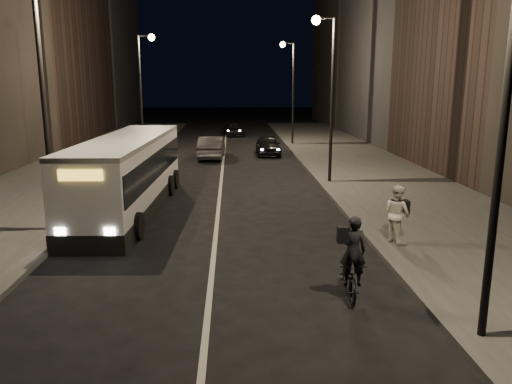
{
  "coord_description": "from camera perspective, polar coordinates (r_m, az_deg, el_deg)",
  "views": [
    {
      "loc": [
        0.59,
        -13.0,
        5.17
      ],
      "look_at": [
        1.39,
        3.53,
        1.5
      ],
      "focal_mm": 35.0,
      "sensor_mm": 36.0,
      "label": 1
    }
  ],
  "objects": [
    {
      "name": "streetlight_left_far",
      "position": [
        35.49,
        -12.69,
        12.52
      ],
      "size": [
        1.2,
        0.44,
        8.12
      ],
      "color": "black",
      "rests_on": "sidewalk_left"
    },
    {
      "name": "sidewalk_right",
      "position": [
        28.59,
        13.34,
        1.91
      ],
      "size": [
        7.0,
        70.0,
        0.16
      ],
      "primitive_type": "cube",
      "color": "#363634",
      "rests_on": "ground"
    },
    {
      "name": "car_near",
      "position": [
        36.01,
        1.39,
        5.36
      ],
      "size": [
        1.69,
        4.1,
        1.39
      ],
      "primitive_type": "imported",
      "rotation": [
        0.0,
        0.0,
        0.01
      ],
      "color": "black",
      "rests_on": "ground"
    },
    {
      "name": "car_mid",
      "position": [
        34.41,
        -5.09,
        5.11
      ],
      "size": [
        1.78,
        4.7,
        1.53
      ],
      "primitive_type": "imported",
      "rotation": [
        0.0,
        0.0,
        3.11
      ],
      "color": "#363538",
      "rests_on": "ground"
    },
    {
      "name": "pedestrian_woman",
      "position": [
        16.39,
        15.84,
        -2.4
      ],
      "size": [
        1.02,
        1.11,
        1.86
      ],
      "primitive_type": "imported",
      "rotation": [
        0.0,
        0.0,
        2.0
      ],
      "color": "beige",
      "rests_on": "sidewalk_right"
    },
    {
      "name": "cyclist_on_bicycle",
      "position": [
        12.51,
        10.76,
        -8.68
      ],
      "size": [
        0.76,
        1.85,
        2.09
      ],
      "rotation": [
        0.0,
        0.0,
        -0.07
      ],
      "color": "black",
      "rests_on": "ground"
    },
    {
      "name": "ground",
      "position": [
        14.0,
        -5.07,
        -9.22
      ],
      "size": [
        180.0,
        180.0,
        0.0
      ],
      "primitive_type": "plane",
      "color": "black",
      "rests_on": "ground"
    },
    {
      "name": "streetlight_right_mid",
      "position": [
        25.44,
        8.17,
        12.81
      ],
      "size": [
        1.2,
        0.44,
        8.12
      ],
      "color": "black",
      "rests_on": "sidewalk_right"
    },
    {
      "name": "streetlight_right_near",
      "position": [
        10.17,
        25.64,
        12.39
      ],
      "size": [
        1.2,
        0.44,
        8.12
      ],
      "color": "black",
      "rests_on": "sidewalk_right"
    },
    {
      "name": "building_row_left",
      "position": [
        45.07,
        -25.81,
        18.76
      ],
      "size": [
        8.0,
        61.0,
        22.0
      ],
      "primitive_type": "cube",
      "color": "black",
      "rests_on": "ground"
    },
    {
      "name": "streetlight_right_far",
      "position": [
        41.27,
        3.92,
        12.74
      ],
      "size": [
        1.2,
        0.44,
        8.12
      ],
      "color": "black",
      "rests_on": "sidewalk_right"
    },
    {
      "name": "building_row_right",
      "position": [
        43.65,
        18.97,
        18.88
      ],
      "size": [
        8.0,
        61.0,
        21.0
      ],
      "primitive_type": "cube",
      "color": "black",
      "rests_on": "ground"
    },
    {
      "name": "city_bus",
      "position": [
        20.83,
        -14.36,
        2.34
      ],
      "size": [
        2.99,
        11.24,
        3.0
      ],
      "rotation": [
        0.0,
        0.0,
        -0.04
      ],
      "color": "silver",
      "rests_on": "ground"
    },
    {
      "name": "sidewalk_left",
      "position": [
        28.94,
        -21.05,
        1.53
      ],
      "size": [
        7.0,
        70.0,
        0.16
      ],
      "primitive_type": "cube",
      "color": "#363634",
      "rests_on": "ground"
    },
    {
      "name": "streetlight_left_near",
      "position": [
        18.0,
        -22.53,
        12.19
      ],
      "size": [
        1.2,
        0.44,
        8.12
      ],
      "color": "black",
      "rests_on": "sidewalk_left"
    },
    {
      "name": "car_far",
      "position": [
        49.29,
        -2.54,
        7.2
      ],
      "size": [
        2.28,
        4.49,
        1.25
      ],
      "primitive_type": "imported",
      "rotation": [
        0.0,
        0.0,
        0.13
      ],
      "color": "black",
      "rests_on": "ground"
    }
  ]
}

